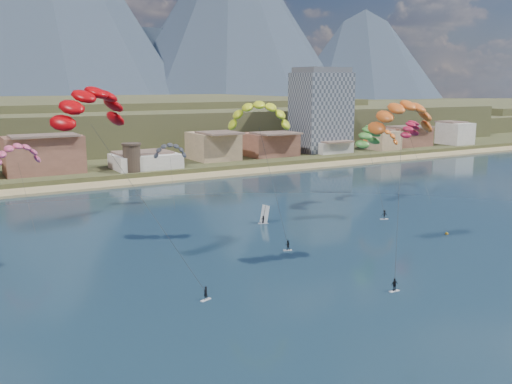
% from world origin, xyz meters
% --- Properties ---
extents(ground, '(2400.00, 2400.00, 0.00)m').
position_xyz_m(ground, '(0.00, 0.00, 0.00)').
color(ground, '#0D2231').
rests_on(ground, ground).
extents(beach, '(2200.00, 12.00, 0.90)m').
position_xyz_m(beach, '(0.00, 106.00, 0.25)').
color(beach, tan).
rests_on(beach, ground).
extents(foothills, '(940.00, 210.00, 18.00)m').
position_xyz_m(foothills, '(22.39, 232.47, 9.08)').
color(foothills, brown).
rests_on(foothills, ground).
extents(apartment_tower, '(20.00, 16.00, 32.00)m').
position_xyz_m(apartment_tower, '(85.00, 128.00, 17.82)').
color(apartment_tower, gray).
rests_on(apartment_tower, ground).
extents(watchtower, '(5.82, 5.82, 8.60)m').
position_xyz_m(watchtower, '(5.00, 114.00, 6.37)').
color(watchtower, '#47382D').
rests_on(watchtower, ground).
extents(kitesurfer_red, '(17.42, 22.12, 31.15)m').
position_xyz_m(kitesurfer_red, '(-27.09, 31.07, 25.57)').
color(kitesurfer_red, silver).
rests_on(kitesurfer_red, ground).
extents(kitesurfer_yellow, '(12.26, 14.35, 26.04)m').
position_xyz_m(kitesurfer_yellow, '(3.93, 37.61, 23.14)').
color(kitesurfer_yellow, silver).
rests_on(kitesurfer_yellow, ground).
extents(kitesurfer_orange, '(16.79, 13.58, 27.80)m').
position_xyz_m(kitesurfer_orange, '(16.25, 15.31, 23.66)').
color(kitesurfer_orange, silver).
rests_on(kitesurfer_orange, ground).
extents(kitesurfer_green, '(11.84, 16.93, 21.13)m').
position_xyz_m(kitesurfer_green, '(39.26, 48.72, 16.95)').
color(kitesurfer_green, silver).
rests_on(kitesurfer_green, ground).
extents(distant_kite_pink, '(9.90, 6.77, 18.32)m').
position_xyz_m(distant_kite_pink, '(-32.19, 68.76, 15.21)').
color(distant_kite_pink, '#262626').
rests_on(distant_kite_pink, ground).
extents(distant_kite_dark, '(8.45, 6.72, 16.18)m').
position_xyz_m(distant_kite_dark, '(1.29, 73.76, 13.27)').
color(distant_kite_dark, '#262626').
rests_on(distant_kite_dark, ground).
extents(distant_kite_orange, '(9.85, 8.69, 18.41)m').
position_xyz_m(distant_kite_orange, '(53.64, 60.49, 15.24)').
color(distant_kite_orange, '#262626').
rests_on(distant_kite_orange, ground).
extents(distant_kite_red, '(9.49, 7.71, 20.71)m').
position_xyz_m(distant_kite_red, '(53.85, 50.45, 17.87)').
color(distant_kite_red, '#262626').
rests_on(distant_kite_red, ground).
extents(windsurfer, '(2.30, 2.38, 3.72)m').
position_xyz_m(windsurfer, '(10.43, 46.74, 1.18)').
color(windsurfer, silver).
rests_on(windsurfer, ground).
extents(buoy, '(0.60, 0.60, 0.60)m').
position_xyz_m(buoy, '(35.96, 22.25, 0.10)').
color(buoy, yellow).
rests_on(buoy, ground).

